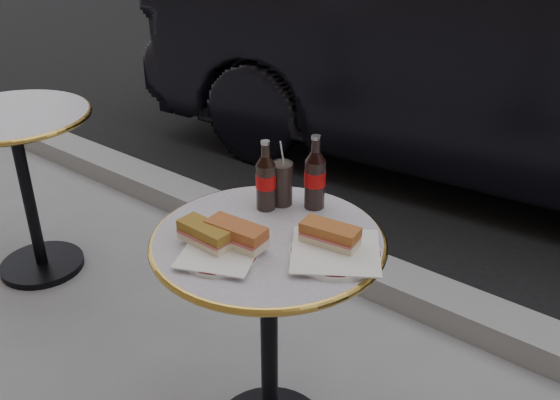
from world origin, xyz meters
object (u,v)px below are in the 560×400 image
Objects in this scene: cola_bottle_left at (266,175)px; parked_car at (502,59)px; plate_left at (220,255)px; plate_right at (335,254)px; cola_bottle_right at (315,172)px; cola_glass at (282,184)px; bistro_table at (269,345)px.

parked_car reaches higher than cola_bottle_left.
plate_left is 0.84× the size of plate_right.
parked_car is at bearing 100.78° from plate_right.
plate_left is 0.29m from cola_bottle_left.
plate_right is 0.28m from cola_bottle_right.
cola_bottle_left is at bearing 105.00° from plate_left.
cola_glass is at bearing 153.84° from plate_right.
cola_glass reaches higher than bistro_table.
bistro_table is 3.80× the size of plate_left.
cola_bottle_right is 1.69× the size of cola_glass.
cola_glass is at bearing -153.01° from cola_bottle_right.
cola_bottle_right reaches higher than plate_right.
plate_left is 0.33m from cola_glass.
cola_bottle_right is at bearing 41.72° from cola_bottle_left.
parked_car is (-0.22, 2.48, -0.07)m from plate_left.
parked_car reaches higher than cola_glass.
cola_bottle_left reaches higher than plate_left.
bistro_table is at bearing -62.87° from cola_glass.
cola_bottle_left is 1.60× the size of cola_glass.
parked_car is at bearing 94.98° from plate_left.
plate_right is at bearing -16.40° from cola_bottle_left.
plate_left reaches higher than bistro_table.
plate_left is 1.50× the size of cola_glass.
cola_bottle_right is (-0.00, 0.21, 0.47)m from bistro_table.
cola_bottle_left is (-0.07, 0.27, 0.10)m from plate_left.
cola_glass is 0.03× the size of parked_car.
plate_right is at bearing -175.18° from parked_car.
parked_car is (-0.25, 2.33, 0.30)m from bistro_table.
plate_left is 0.89× the size of cola_bottle_right.
cola_bottle_left reaches higher than cola_glass.
cola_bottle_right is at bearing 137.18° from plate_right.
cola_glass is 2.18m from parked_car.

